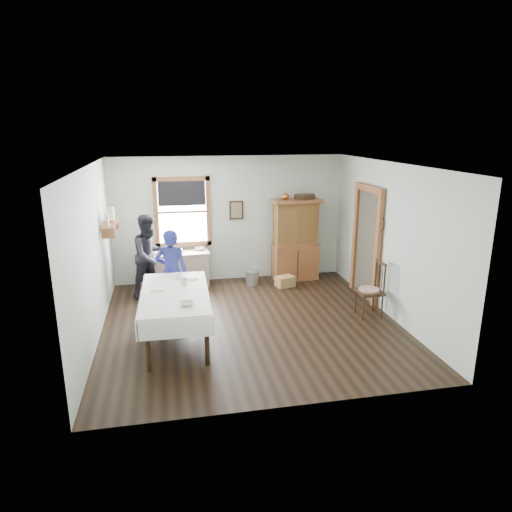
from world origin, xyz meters
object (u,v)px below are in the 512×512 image
pail (252,278)px  wicker_basket (285,281)px  work_counter (178,269)px  dining_table (176,316)px  china_hutch (295,240)px  woman_blue (172,274)px  spindle_chair (370,289)px  figure_dark (150,258)px

pail → wicker_basket: 0.71m
work_counter → dining_table: (-0.12, -2.60, 0.03)m
china_hutch → wicker_basket: bearing=-130.2°
china_hutch → woman_blue: bearing=-156.0°
china_hutch → wicker_basket: (-0.34, -0.45, -0.78)m
spindle_chair → figure_dark: size_ratio=0.66×
wicker_basket → pail: bearing=158.7°
dining_table → woman_blue: 1.25m
china_hutch → figure_dark: 3.14m
work_counter → woman_blue: woman_blue is taller
wicker_basket → work_counter: bearing=168.6°
spindle_chair → pail: spindle_chair is taller
pail → dining_table: bearing=-125.0°
spindle_chair → figure_dark: figure_dark is taller
china_hutch → spindle_chair: bearing=-75.5°
china_hutch → wicker_basket: size_ratio=4.76×
wicker_basket → woman_blue: woman_blue is taller
work_counter → woman_blue: 1.43m
work_counter → china_hutch: 2.62m
china_hutch → pail: size_ratio=5.96×
pail → woman_blue: 2.16m
spindle_chair → pail: bearing=128.9°
woman_blue → figure_dark: size_ratio=0.93×
pail → figure_dark: 2.20m
wicker_basket → china_hutch: bearing=52.9°
china_hutch → dining_table: (-2.69, -2.60, -0.49)m
pail → wicker_basket: (0.66, -0.26, -0.04)m
china_hutch → wicker_basket: china_hutch is taller
spindle_chair → woman_blue: woman_blue is taller
woman_blue → china_hutch: bearing=-142.1°
china_hutch → woman_blue: 3.05m
work_counter → pail: size_ratio=4.35×
dining_table → figure_dark: 2.24m
work_counter → spindle_chair: (3.29, -2.27, 0.13)m
dining_table → spindle_chair: size_ratio=2.01×
work_counter → dining_table: dining_table is taller
wicker_basket → woman_blue: size_ratio=0.26×
work_counter → dining_table: bearing=-95.7°
pail → figure_dark: (-2.10, -0.23, 0.62)m
figure_dark → dining_table: bearing=-115.1°
dining_table → wicker_basket: dining_table is taller
dining_table → wicker_basket: size_ratio=5.43×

